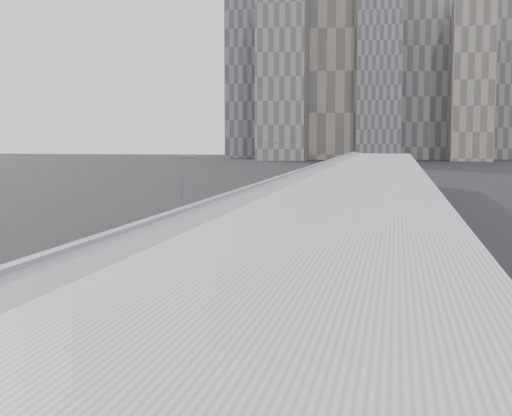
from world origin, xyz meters
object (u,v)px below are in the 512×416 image
(bus_2, at_px, (225,242))
(bus_5, at_px, (297,201))
(bus_3, at_px, (256,221))
(suv, at_px, (299,183))
(street_lamp_far, at_px, (267,168))
(street_lamp_near, at_px, (183,192))
(shipping_container, at_px, (281,184))
(bus_0, at_px, (78,328))
(bus_1, at_px, (162,275))
(bus_7, at_px, (318,185))
(bus_4, at_px, (281,209))
(bus_6, at_px, (308,191))

(bus_2, xyz_separation_m, bus_5, (0.42, 40.08, -0.03))
(bus_5, bearing_deg, bus_2, -88.39)
(bus_3, height_order, suv, bus_3)
(bus_3, bearing_deg, street_lamp_far, 93.14)
(bus_5, distance_m, street_lamp_near, 31.42)
(shipping_container, height_order, suv, shipping_container)
(bus_0, distance_m, street_lamp_near, 37.77)
(bus_2, height_order, street_lamp_near, street_lamp_near)
(bus_1, xyz_separation_m, bus_3, (0.23, 29.78, 0.07))
(shipping_container, bearing_deg, bus_2, -102.63)
(street_lamp_near, height_order, shipping_container, street_lamp_near)
(shipping_container, bearing_deg, street_lamp_near, -107.52)
(bus_1, xyz_separation_m, bus_2, (0.67, 14.33, 0.04))
(bus_0, bearing_deg, street_lamp_far, 95.91)
(street_lamp_far, height_order, suv, street_lamp_far)
(bus_1, height_order, bus_2, bus_2)
(bus_1, bearing_deg, bus_3, 92.90)
(bus_3, bearing_deg, bus_7, 84.01)
(bus_0, height_order, bus_4, bus_0)
(bus_4, height_order, suv, bus_4)
(street_lamp_far, bearing_deg, bus_2, -83.27)
(bus_5, relative_size, street_lamp_near, 1.50)
(bus_3, bearing_deg, bus_0, -95.28)
(bus_4, distance_m, suv, 63.26)
(bus_4, relative_size, bus_6, 0.95)
(bus_2, relative_size, suv, 2.37)
(bus_5, relative_size, shipping_container, 2.40)
(bus_3, distance_m, street_lamp_far, 39.63)
(street_lamp_near, xyz_separation_m, shipping_container, (-0.84, 65.44, -3.43))
(street_lamp_near, bearing_deg, bus_0, -80.30)
(bus_1, distance_m, shipping_container, 89.65)
(bus_2, bearing_deg, bus_6, 95.03)
(bus_0, bearing_deg, bus_5, 91.04)
(bus_6, xyz_separation_m, shipping_container, (-7.19, 17.64, -0.15))
(bus_0, bearing_deg, bus_4, 91.32)
(bus_6, xyz_separation_m, bus_7, (0.15, 14.06, 0.08))
(street_lamp_near, distance_m, suv, 82.15)
(bus_2, bearing_deg, bus_7, 94.87)
(bus_6, bearing_deg, bus_1, -84.66)
(bus_4, distance_m, shipping_container, 46.92)
(bus_3, xyz_separation_m, street_lamp_near, (-6.11, -5.83, 3.30))
(suv, bearing_deg, bus_3, -102.00)
(bus_7, bearing_deg, bus_2, -89.89)
(bus_1, distance_m, street_lamp_near, 24.90)
(street_lamp_far, bearing_deg, bus_1, -85.22)
(bus_5, relative_size, suv, 2.32)
(bus_0, height_order, bus_5, bus_0)
(bus_0, height_order, bus_6, bus_6)
(bus_2, relative_size, street_lamp_near, 1.54)
(bus_0, relative_size, shipping_container, 2.49)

